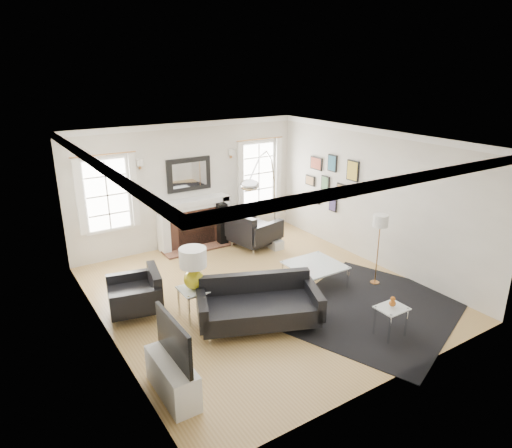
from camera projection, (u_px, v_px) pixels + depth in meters
floor at (261, 292)px, 8.42m from camera, size 6.00×6.00×0.00m
back_wall at (189, 185)px, 10.34m from camera, size 5.50×0.04×2.80m
front_wall at (396, 287)px, 5.57m from camera, size 5.50×0.04×2.80m
left_wall at (102, 254)px, 6.55m from camera, size 0.04×6.00×2.80m
right_wall at (373, 197)px, 9.36m from camera, size 0.04×6.00×2.80m
ceiling at (262, 140)px, 7.49m from camera, size 5.50×6.00×0.02m
crown_molding at (262, 144)px, 7.51m from camera, size 5.50×6.00×0.12m
fireplace at (194, 223)px, 10.46m from camera, size 1.70×0.69×1.11m
mantel_mirror at (189, 174)px, 10.22m from camera, size 1.05×0.07×0.75m
window_left at (107, 195)px, 9.34m from camera, size 1.24×0.15×1.62m
window_right at (258, 173)px, 11.22m from camera, size 1.24×0.15×1.62m
gallery_wall at (330, 179)px, 10.33m from camera, size 0.04×1.73×1.29m
tv_unit at (173, 372)px, 5.71m from camera, size 0.35×1.00×1.09m
area_rug at (374, 309)px, 7.83m from camera, size 3.76×3.47×0.01m
sofa at (258, 305)px, 7.28m from camera, size 2.12×1.54×0.63m
armchair_left at (138, 294)px, 7.61m from camera, size 0.99×1.07×0.62m
armchair_right at (252, 231)px, 10.40m from camera, size 1.11×1.20×0.70m
coffee_table at (315, 266)px, 8.59m from camera, size 0.96×0.96×0.42m
side_table_left at (195, 294)px, 7.46m from camera, size 0.48×0.48×0.53m
nesting_table at (391, 314)px, 6.95m from camera, size 0.45×0.38×0.49m
gourd_lamp at (193, 266)px, 7.29m from camera, size 0.44×0.44×0.71m
orange_vase at (392, 302)px, 6.89m from camera, size 0.10×0.10×0.16m
arc_floor_lamp at (264, 204)px, 9.18m from camera, size 1.74×1.61×2.46m
stick_floor_lamp at (380, 224)px, 8.38m from camera, size 0.28×0.28×1.39m
speaker_tower at (222, 224)px, 10.53m from camera, size 0.20×0.20×0.99m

